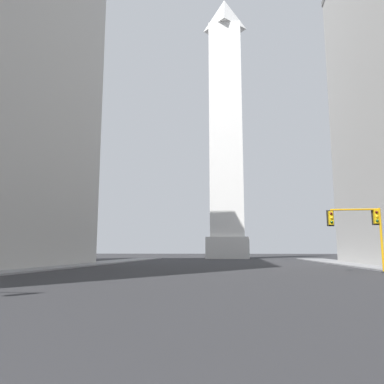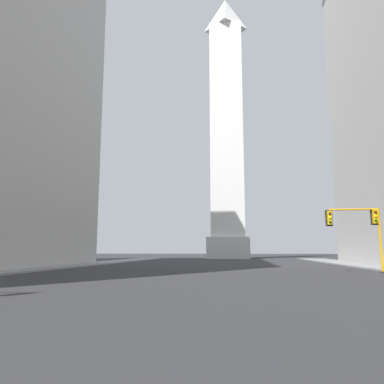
% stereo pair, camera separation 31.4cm
% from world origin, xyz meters
% --- Properties ---
extents(sidewalk_left, '(5.00, 97.72, 0.15)m').
position_xyz_m(sidewalk_left, '(-16.45, 29.31, 0.07)').
color(sidewalk_left, gray).
rests_on(sidewalk_left, ground_plane).
extents(obelisk, '(9.01, 9.01, 61.32)m').
position_xyz_m(obelisk, '(0.00, 81.43, 29.53)').
color(obelisk, silver).
rests_on(obelisk, ground_plane).
extents(traffic_light_mid_right, '(4.30, 0.50, 5.12)m').
position_xyz_m(traffic_light_mid_right, '(12.18, 30.91, 3.88)').
color(traffic_light_mid_right, orange).
rests_on(traffic_light_mid_right, ground_plane).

